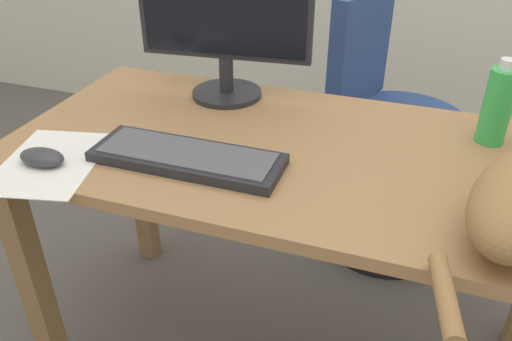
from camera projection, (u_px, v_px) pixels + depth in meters
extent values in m
cube|color=#9E7247|center=(303.00, 154.00, 1.24)|extent=(1.43, 0.68, 0.03)
cube|color=olive|center=(34.00, 282.00, 1.39)|extent=(0.06, 0.06, 0.71)
cube|color=olive|center=(140.00, 176.00, 1.85)|extent=(0.06, 0.06, 0.71)
cylinder|color=black|center=(382.00, 235.00, 2.09)|extent=(0.48, 0.48, 0.04)
cylinder|color=black|center=(390.00, 188.00, 1.98)|extent=(0.06, 0.06, 0.50)
cylinder|color=navy|center=(401.00, 123.00, 1.83)|extent=(0.44, 0.44, 0.06)
cube|color=navy|center=(360.00, 49.00, 1.80)|extent=(0.17, 0.35, 0.40)
cylinder|color=#232328|center=(227.00, 93.00, 1.50)|extent=(0.20, 0.20, 0.01)
cylinder|color=#232328|center=(226.00, 75.00, 1.47)|extent=(0.04, 0.04, 0.10)
cube|color=#232328|center=(224.00, 3.00, 1.36)|extent=(0.48, 0.07, 0.30)
cube|color=black|center=(222.00, 4.00, 1.35)|extent=(0.45, 0.05, 0.27)
cube|color=#232328|center=(187.00, 158.00, 1.17)|extent=(0.44, 0.15, 0.02)
cube|color=#515156|center=(187.00, 152.00, 1.16)|extent=(0.40, 0.12, 0.00)
cylinder|color=olive|center=(446.00, 297.00, 0.79)|extent=(0.06, 0.18, 0.03)
ellipsoid|color=#333338|center=(42.00, 157.00, 1.16)|extent=(0.11, 0.06, 0.04)
cube|color=white|center=(51.00, 162.00, 1.18)|extent=(0.27, 0.34, 0.00)
cylinder|color=green|center=(497.00, 107.00, 1.22)|extent=(0.07, 0.07, 0.18)
cylinder|color=silver|center=(509.00, 64.00, 1.16)|extent=(0.04, 0.04, 0.02)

